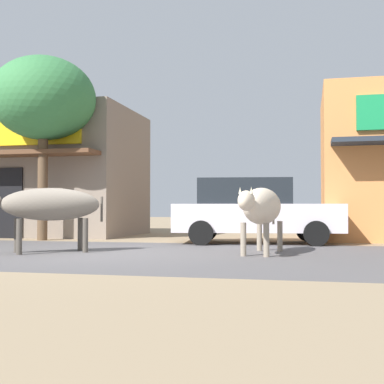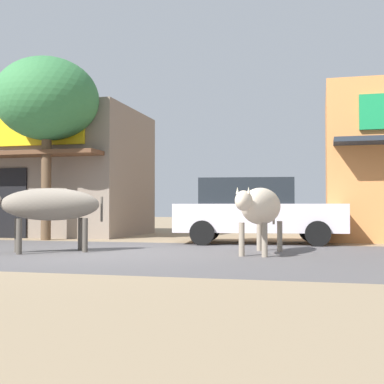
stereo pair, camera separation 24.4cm
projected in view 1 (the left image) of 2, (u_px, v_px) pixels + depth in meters
The scene contains 7 objects.
ground at pixel (105, 253), 10.32m from camera, with size 80.00×80.00×0.00m, color #968061.
asphalt_road at pixel (105, 253), 10.32m from camera, with size 72.00×6.32×0.00m, color #595556.
storefront_left_cafe at pixel (25, 174), 17.66m from camera, with size 7.60×5.08×4.12m.
roadside_tree at pixel (43, 99), 14.57m from camera, with size 2.92×2.92×5.15m.
parked_hatchback_car at pixel (253, 210), 13.23m from camera, with size 4.37×2.32×1.64m.
cow_near_brown at pixel (48, 205), 10.42m from camera, with size 2.29×1.88×1.30m.
cow_far_dark at pixel (262, 207), 10.15m from camera, with size 0.88×2.64×1.30m.
Camera 1 is at (3.99, -9.71, 0.90)m, focal length 48.52 mm.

